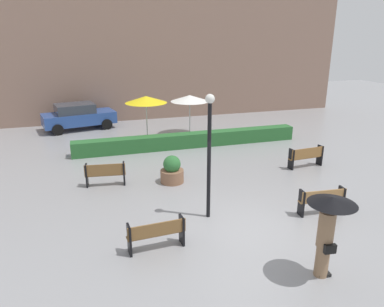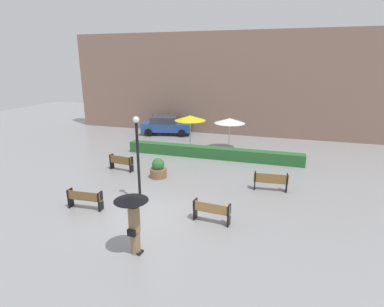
{
  "view_description": "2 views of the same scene",
  "coord_description": "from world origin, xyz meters",
  "px_view_note": "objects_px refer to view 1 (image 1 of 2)",
  "views": [
    {
      "loc": [
        -4.38,
        -8.65,
        5.49
      ],
      "look_at": [
        -0.72,
        3.39,
        1.35
      ],
      "focal_mm": 33.77,
      "sensor_mm": 36.0,
      "label": 1
    },
    {
      "loc": [
        5.07,
        -10.45,
        6.09
      ],
      "look_at": [
        0.46,
        4.57,
        1.38
      ],
      "focal_mm": 28.75,
      "sensor_mm": 36.0,
      "label": 2
    }
  ],
  "objects_px": {
    "bench_near_right": "(322,199)",
    "lamp_post": "(209,144)",
    "bench_far_left": "(105,173)",
    "patio_umbrella_yellow": "(146,100)",
    "pedestrian_with_umbrella": "(328,224)",
    "bench_near_left": "(156,233)",
    "patio_umbrella_white": "(190,98)",
    "parked_car": "(78,116)",
    "bench_far_right": "(306,156)",
    "planter_pot": "(172,171)"
  },
  "relations": [
    {
      "from": "pedestrian_with_umbrella",
      "to": "bench_near_left",
      "type": "bearing_deg",
      "value": 147.2
    },
    {
      "from": "bench_near_left",
      "to": "lamp_post",
      "type": "xyz_separation_m",
      "value": [
        1.93,
        1.34,
        1.9
      ]
    },
    {
      "from": "pedestrian_with_umbrella",
      "to": "parked_car",
      "type": "height_order",
      "value": "pedestrian_with_umbrella"
    },
    {
      "from": "bench_near_right",
      "to": "lamp_post",
      "type": "height_order",
      "value": "lamp_post"
    },
    {
      "from": "bench_near_right",
      "to": "parked_car",
      "type": "relative_size",
      "value": 0.34
    },
    {
      "from": "bench_near_right",
      "to": "parked_car",
      "type": "xyz_separation_m",
      "value": [
        -7.37,
        13.78,
        0.3
      ]
    },
    {
      "from": "pedestrian_with_umbrella",
      "to": "patio_umbrella_white",
      "type": "distance_m",
      "value": 13.3
    },
    {
      "from": "bench_far_left",
      "to": "patio_umbrella_yellow",
      "type": "height_order",
      "value": "patio_umbrella_yellow"
    },
    {
      "from": "patio_umbrella_yellow",
      "to": "bench_far_left",
      "type": "bearing_deg",
      "value": -115.85
    },
    {
      "from": "bench_near_right",
      "to": "patio_umbrella_yellow",
      "type": "bearing_deg",
      "value": 111.96
    },
    {
      "from": "patio_umbrella_yellow",
      "to": "patio_umbrella_white",
      "type": "relative_size",
      "value": 1.09
    },
    {
      "from": "pedestrian_with_umbrella",
      "to": "patio_umbrella_yellow",
      "type": "xyz_separation_m",
      "value": [
        -1.96,
        12.36,
        0.9
      ]
    },
    {
      "from": "bench_near_right",
      "to": "parked_car",
      "type": "distance_m",
      "value": 15.63
    },
    {
      "from": "bench_near_right",
      "to": "parked_car",
      "type": "height_order",
      "value": "parked_car"
    },
    {
      "from": "bench_near_right",
      "to": "parked_car",
      "type": "bearing_deg",
      "value": 118.15
    },
    {
      "from": "patio_umbrella_white",
      "to": "parked_car",
      "type": "distance_m",
      "value": 7.03
    },
    {
      "from": "bench_far_right",
      "to": "lamp_post",
      "type": "distance_m",
      "value": 6.59
    },
    {
      "from": "bench_near_right",
      "to": "patio_umbrella_white",
      "type": "height_order",
      "value": "patio_umbrella_white"
    },
    {
      "from": "bench_far_left",
      "to": "patio_umbrella_yellow",
      "type": "xyz_separation_m",
      "value": [
        2.56,
        5.28,
        1.8
      ]
    },
    {
      "from": "bench_near_left",
      "to": "parked_car",
      "type": "bearing_deg",
      "value": 97.66
    },
    {
      "from": "patio_umbrella_yellow",
      "to": "patio_umbrella_white",
      "type": "bearing_deg",
      "value": 19.05
    },
    {
      "from": "parked_car",
      "to": "bench_far_left",
      "type": "bearing_deg",
      "value": -84.38
    },
    {
      "from": "bench_far_left",
      "to": "pedestrian_with_umbrella",
      "type": "bearing_deg",
      "value": -57.48
    },
    {
      "from": "bench_near_left",
      "to": "bench_far_left",
      "type": "distance_m",
      "value": 4.91
    },
    {
      "from": "patio_umbrella_yellow",
      "to": "pedestrian_with_umbrella",
      "type": "bearing_deg",
      "value": -81.0
    },
    {
      "from": "bench_far_right",
      "to": "patio_umbrella_yellow",
      "type": "bearing_deg",
      "value": 135.9
    },
    {
      "from": "bench_near_left",
      "to": "bench_near_right",
      "type": "height_order",
      "value": "bench_near_right"
    },
    {
      "from": "parked_car",
      "to": "planter_pot",
      "type": "bearing_deg",
      "value": -70.7
    },
    {
      "from": "parked_car",
      "to": "lamp_post",
      "type": "bearing_deg",
      "value": -73.38
    },
    {
      "from": "bench_near_right",
      "to": "bench_far_left",
      "type": "bearing_deg",
      "value": 145.91
    },
    {
      "from": "lamp_post",
      "to": "parked_car",
      "type": "xyz_separation_m",
      "value": [
        -3.84,
        12.88,
        -1.57
      ]
    },
    {
      "from": "patio_umbrella_yellow",
      "to": "patio_umbrella_white",
      "type": "distance_m",
      "value": 2.78
    },
    {
      "from": "bench_near_right",
      "to": "bench_far_right",
      "type": "bearing_deg",
      "value": 62.58
    },
    {
      "from": "bench_near_right",
      "to": "patio_umbrella_yellow",
      "type": "relative_size",
      "value": 0.61
    },
    {
      "from": "bench_far_left",
      "to": "lamp_post",
      "type": "bearing_deg",
      "value": -49.89
    },
    {
      "from": "planter_pot",
      "to": "bench_far_left",
      "type": "bearing_deg",
      "value": 171.21
    },
    {
      "from": "bench_far_left",
      "to": "planter_pot",
      "type": "distance_m",
      "value": 2.54
    },
    {
      "from": "bench_near_left",
      "to": "bench_near_right",
      "type": "distance_m",
      "value": 5.48
    },
    {
      "from": "patio_umbrella_yellow",
      "to": "parked_car",
      "type": "xyz_separation_m",
      "value": [
        -3.48,
        4.14,
        -1.5
      ]
    },
    {
      "from": "pedestrian_with_umbrella",
      "to": "patio_umbrella_yellow",
      "type": "height_order",
      "value": "patio_umbrella_yellow"
    },
    {
      "from": "patio_umbrella_white",
      "to": "pedestrian_with_umbrella",
      "type": "bearing_deg",
      "value": -92.88
    },
    {
      "from": "bench_far_right",
      "to": "patio_umbrella_white",
      "type": "height_order",
      "value": "patio_umbrella_white"
    },
    {
      "from": "bench_far_left",
      "to": "parked_car",
      "type": "height_order",
      "value": "parked_car"
    },
    {
      "from": "bench_near_left",
      "to": "planter_pot",
      "type": "height_order",
      "value": "planter_pot"
    },
    {
      "from": "bench_far_right",
      "to": "bench_far_left",
      "type": "height_order",
      "value": "same"
    },
    {
      "from": "bench_near_right",
      "to": "patio_umbrella_white",
      "type": "relative_size",
      "value": 0.67
    },
    {
      "from": "bench_near_left",
      "to": "patio_umbrella_white",
      "type": "bearing_deg",
      "value": 69.1
    },
    {
      "from": "patio_umbrella_yellow",
      "to": "planter_pot",
      "type": "bearing_deg",
      "value": -90.53
    },
    {
      "from": "bench_near_left",
      "to": "bench_far_left",
      "type": "relative_size",
      "value": 1.03
    },
    {
      "from": "lamp_post",
      "to": "planter_pot",
      "type": "bearing_deg",
      "value": 97.63
    }
  ]
}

